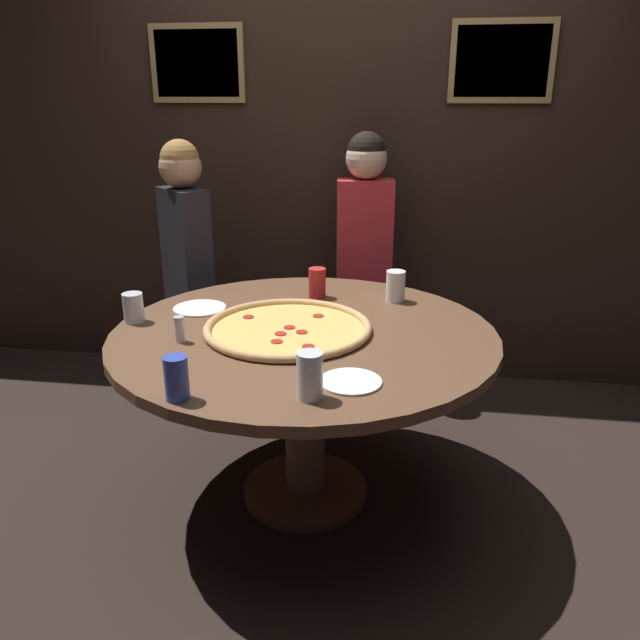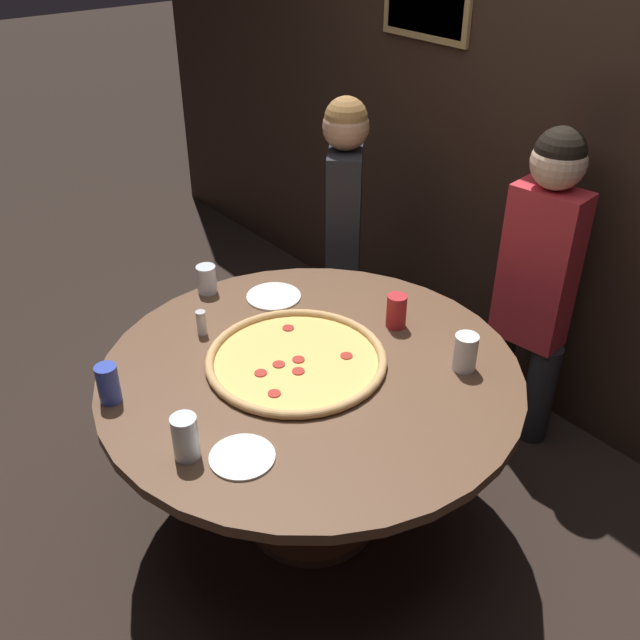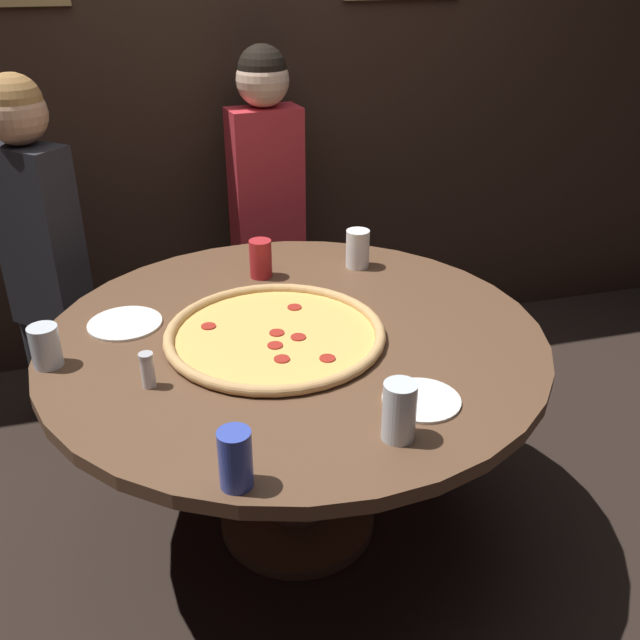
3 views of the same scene
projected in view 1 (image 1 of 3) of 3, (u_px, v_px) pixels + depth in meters
The scene contains 14 objects.
ground_plane at pixel (306, 493), 2.64m from camera, with size 24.00×24.00×0.00m, color black.
back_wall at pixel (344, 150), 3.44m from camera, with size 6.40×0.08×2.60m.
dining_table at pixel (304, 364), 2.44m from camera, with size 1.48×1.48×0.74m.
giant_pizza at pixel (288, 328), 2.38m from camera, with size 0.64×0.64×0.03m.
drink_cup_far_right at pixel (310, 376), 1.83m from camera, with size 0.08×0.08×0.15m, color silver.
drink_cup_front_edge at pixel (176, 378), 1.83m from camera, with size 0.07×0.07×0.14m, color #384CB7.
drink_cup_near_right at pixel (317, 283), 2.76m from camera, with size 0.08×0.08×0.13m, color #B22328.
drink_cup_centre_back at pixel (396, 286), 2.71m from camera, with size 0.08×0.08×0.13m, color white.
drink_cup_by_shaker at pixel (133, 308), 2.46m from camera, with size 0.08×0.08×0.12m, color silver.
white_plate_beside_cup at pixel (200, 308), 2.63m from camera, with size 0.22×0.22×0.01m, color white.
white_plate_right_side at pixel (351, 382), 1.96m from camera, with size 0.20×0.20×0.01m, color white.
condiment_shaker at pixel (180, 329), 2.27m from camera, with size 0.04×0.04×0.10m.
diner_centre_back at pixel (187, 260), 3.21m from camera, with size 0.34×0.33×1.39m.
diner_far_left at pixel (364, 250), 3.35m from camera, with size 0.37×0.21×1.42m.
Camera 1 is at (0.39, -2.20, 1.59)m, focal length 35.00 mm.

